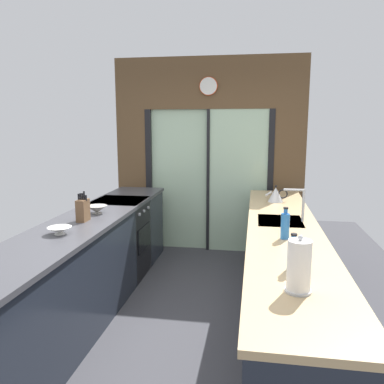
{
  "coord_description": "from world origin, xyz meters",
  "views": [
    {
      "loc": [
        0.65,
        -3.0,
        1.79
      ],
      "look_at": [
        0.04,
        0.71,
        1.14
      ],
      "focal_mm": 36.26,
      "sensor_mm": 36.0,
      "label": 1
    }
  ],
  "objects": [
    {
      "name": "mixing_bowl_near",
      "position": [
        -0.89,
        -0.2,
        0.95
      ],
      "size": [
        0.19,
        0.19,
        0.06
      ],
      "color": "silver",
      "rests_on": "left_counter_run"
    },
    {
      "name": "knife_block",
      "position": [
        -0.89,
        0.24,
        1.02
      ],
      "size": [
        0.09,
        0.14,
        0.28
      ],
      "color": "brown",
      "rests_on": "left_counter_run"
    },
    {
      "name": "paper_towel_roll",
      "position": [
        0.89,
        -1.01,
        1.06
      ],
      "size": [
        0.14,
        0.14,
        0.31
      ],
      "color": "#B7BABC",
      "rests_on": "right_counter_run"
    },
    {
      "name": "mixing_bowl_far",
      "position": [
        -0.89,
        0.55,
        0.96
      ],
      "size": [
        0.21,
        0.21,
        0.08
      ],
      "color": "gray",
      "rests_on": "left_counter_run"
    },
    {
      "name": "kettle",
      "position": [
        0.89,
        1.45,
        1.0
      ],
      "size": [
        0.25,
        0.17,
        0.19
      ],
      "color": "#B7BABC",
      "rests_on": "right_counter_run"
    },
    {
      "name": "oven_range",
      "position": [
        -0.91,
        1.25,
        0.46
      ],
      "size": [
        0.6,
        0.6,
        0.92
      ],
      "color": "black",
      "rests_on": "ground_plane"
    },
    {
      "name": "right_counter_run",
      "position": [
        0.91,
        0.3,
        0.46
      ],
      "size": [
        0.62,
        3.8,
        0.92
      ],
      "color": "#1E232D",
      "rests_on": "ground_plane"
    },
    {
      "name": "soap_bottle_near",
      "position": [
        0.89,
        -0.69,
        1.02
      ],
      "size": [
        0.07,
        0.07,
        0.23
      ],
      "color": "#286BB7",
      "rests_on": "right_counter_run"
    },
    {
      "name": "soap_bottle_far",
      "position": [
        0.89,
        -0.03,
        1.03
      ],
      "size": [
        0.07,
        0.07,
        0.25
      ],
      "color": "#286BB7",
      "rests_on": "right_counter_run"
    },
    {
      "name": "ground_plane",
      "position": [
        0.0,
        0.6,
        -0.01
      ],
      "size": [
        5.04,
        7.6,
        0.02
      ],
      "primitive_type": "cube",
      "color": "#38383D"
    },
    {
      "name": "back_wall_unit",
      "position": [
        0.0,
        2.4,
        1.52
      ],
      "size": [
        2.64,
        0.12,
        2.7
      ],
      "color": "brown",
      "rests_on": "ground_plane"
    },
    {
      "name": "left_counter_run",
      "position": [
        -0.91,
        0.13,
        0.47
      ],
      "size": [
        0.62,
        3.8,
        0.92
      ],
      "color": "#1E232D",
      "rests_on": "ground_plane"
    },
    {
      "name": "sink_faucet",
      "position": [
        1.06,
        0.55,
        1.12
      ],
      "size": [
        0.19,
        0.02,
        0.3
      ],
      "color": "#B7BABC",
      "rests_on": "right_counter_run"
    }
  ]
}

